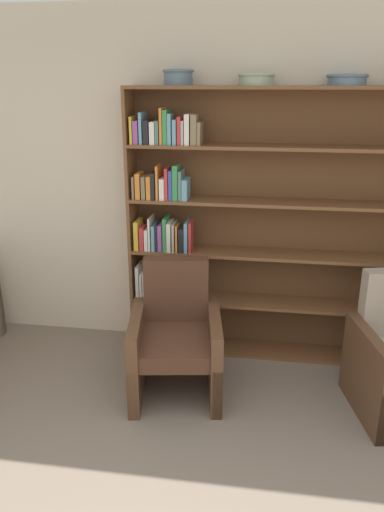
# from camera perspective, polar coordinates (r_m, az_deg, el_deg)

# --- Properties ---
(wall_back) EXTENTS (12.00, 0.06, 2.75)m
(wall_back) POSITION_cam_1_polar(r_m,az_deg,el_deg) (4.09, 4.40, 7.93)
(wall_back) COLOR beige
(wall_back) RESTS_ON ground
(bookshelf) EXTENTS (2.56, 0.30, 2.15)m
(bookshelf) POSITION_cam_1_polar(r_m,az_deg,el_deg) (3.99, 7.97, 3.17)
(bookshelf) COLOR brown
(bookshelf) RESTS_ON ground
(bowl_copper) EXTENTS (0.23, 0.23, 0.11)m
(bowl_copper) POSITION_cam_1_polar(r_m,az_deg,el_deg) (3.87, -1.58, 19.85)
(bowl_copper) COLOR slate
(bowl_copper) RESTS_ON bookshelf
(bowl_stoneware) EXTENTS (0.27, 0.27, 0.09)m
(bowl_stoneware) POSITION_cam_1_polar(r_m,az_deg,el_deg) (3.81, 7.36, 19.50)
(bowl_stoneware) COLOR gray
(bowl_stoneware) RESTS_ON bookshelf
(bowl_cream) EXTENTS (0.29, 0.29, 0.08)m
(bowl_cream) POSITION_cam_1_polar(r_m,az_deg,el_deg) (3.84, 17.31, 18.76)
(bowl_cream) COLOR slate
(bowl_cream) RESTS_ON bookshelf
(armchair_leather) EXTENTS (0.74, 0.77, 0.95)m
(armchair_leather) POSITION_cam_1_polar(r_m,az_deg,el_deg) (3.68, -1.87, -9.43)
(armchair_leather) COLOR brown
(armchair_leather) RESTS_ON ground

